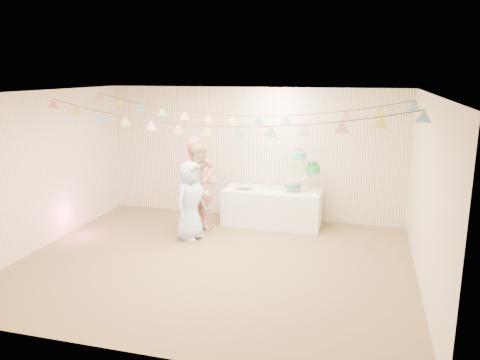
% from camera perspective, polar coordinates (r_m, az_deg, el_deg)
% --- Properties ---
extents(floor, '(6.00, 6.00, 0.00)m').
position_cam_1_polar(floor, '(7.39, -3.17, -10.00)').
color(floor, brown).
rests_on(floor, ground).
extents(ceiling, '(6.00, 6.00, 0.00)m').
position_cam_1_polar(ceiling, '(6.80, -3.45, 10.58)').
color(ceiling, beige).
rests_on(ceiling, ground).
extents(back_wall, '(6.00, 6.00, 0.00)m').
position_cam_1_polar(back_wall, '(9.34, 1.56, 3.26)').
color(back_wall, white).
rests_on(back_wall, ground).
extents(front_wall, '(6.00, 6.00, 0.00)m').
position_cam_1_polar(front_wall, '(4.77, -12.91, -6.81)').
color(front_wall, white).
rests_on(front_wall, ground).
extents(left_wall, '(5.00, 5.00, 0.00)m').
position_cam_1_polar(left_wall, '(8.41, -23.09, 1.10)').
color(left_wall, white).
rests_on(left_wall, ground).
extents(right_wall, '(5.00, 5.00, 0.00)m').
position_cam_1_polar(right_wall, '(6.69, 21.89, -1.68)').
color(right_wall, white).
rests_on(right_wall, ground).
extents(table, '(1.85, 0.74, 0.69)m').
position_cam_1_polar(table, '(9.01, 3.91, -3.36)').
color(table, white).
rests_on(table, floor).
extents(cake_stand, '(0.70, 0.41, 0.78)m').
position_cam_1_polar(cake_stand, '(8.78, 7.57, 1.45)').
color(cake_stand, silver).
rests_on(cake_stand, table).
extents(cake_bottom, '(0.31, 0.31, 0.15)m').
position_cam_1_polar(cake_bottom, '(8.81, 6.50, -0.51)').
color(cake_bottom, teal).
rests_on(cake_bottom, cake_stand).
extents(cake_middle, '(0.27, 0.27, 0.22)m').
position_cam_1_polar(cake_middle, '(8.85, 8.80, 1.28)').
color(cake_middle, green).
rests_on(cake_middle, cake_stand).
extents(cake_top_tier, '(0.25, 0.25, 0.19)m').
position_cam_1_polar(cake_top_tier, '(8.71, 7.20, 2.95)').
color(cake_top_tier, '#49DAE7').
rests_on(cake_top_tier, cake_stand).
extents(platter, '(0.32, 0.32, 0.02)m').
position_cam_1_polar(platter, '(8.97, 0.60, -0.68)').
color(platter, white).
rests_on(platter, table).
extents(posy, '(0.15, 0.15, 0.18)m').
position_cam_1_polar(posy, '(8.95, 3.49, -0.22)').
color(posy, white).
rests_on(posy, table).
extents(person_adult_a, '(0.74, 0.76, 1.76)m').
position_cam_1_polar(person_adult_a, '(8.56, -5.19, -0.57)').
color(person_adult_a, '#CA6971').
rests_on(person_adult_a, floor).
extents(person_adult_b, '(0.89, 0.99, 1.68)m').
position_cam_1_polar(person_adult_b, '(8.48, -4.78, -0.98)').
color(person_adult_b, tan).
rests_on(person_adult_b, floor).
extents(person_child, '(0.64, 0.79, 1.40)m').
position_cam_1_polar(person_child, '(8.21, -6.07, -2.51)').
color(person_child, '#B1D7FB').
rests_on(person_child, floor).
extents(bunting_back, '(5.60, 1.10, 0.40)m').
position_cam_1_polar(bunting_back, '(7.86, -0.84, 9.12)').
color(bunting_back, pink).
rests_on(bunting_back, ceiling).
extents(bunting_front, '(5.60, 0.90, 0.36)m').
position_cam_1_polar(bunting_front, '(6.63, -3.98, 8.08)').
color(bunting_front, '#72A5E5').
rests_on(bunting_front, ceiling).
extents(tealight_0, '(0.04, 0.04, 0.03)m').
position_cam_1_polar(tealight_0, '(8.96, -1.27, -1.04)').
color(tealight_0, '#FFD88C').
rests_on(tealight_0, table).
extents(tealight_1, '(0.04, 0.04, 0.03)m').
position_cam_1_polar(tealight_1, '(9.16, 2.02, -0.73)').
color(tealight_1, '#FFD88C').
rests_on(tealight_1, table).
extents(tealight_2, '(0.04, 0.04, 0.03)m').
position_cam_1_polar(tealight_2, '(8.69, 4.30, -1.52)').
color(tealight_2, '#FFD88C').
rests_on(tealight_2, table).
extents(tealight_3, '(0.04, 0.04, 0.03)m').
position_cam_1_polar(tealight_3, '(9.07, 6.39, -0.94)').
color(tealight_3, '#FFD88C').
rests_on(tealight_3, table).
extents(tealight_4, '(0.04, 0.04, 0.03)m').
position_cam_1_polar(tealight_4, '(8.62, 9.06, -1.76)').
color(tealight_4, '#FFD88C').
rests_on(tealight_4, table).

